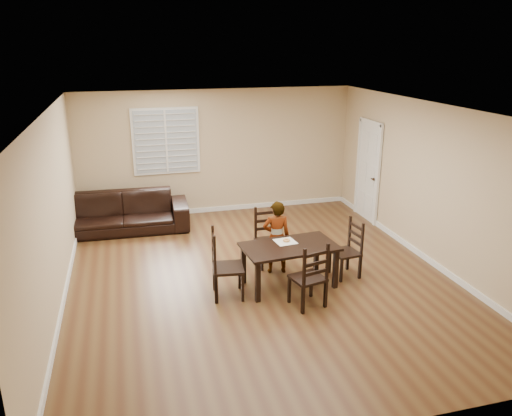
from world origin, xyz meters
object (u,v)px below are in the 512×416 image
Objects in this scene: chair_far at (312,280)px; chair_right at (351,250)px; child at (276,237)px; sofa at (122,213)px; donut at (286,240)px; dining_table at (289,251)px; chair_left at (219,267)px; chair_near at (268,238)px.

chair_far is 1.05× the size of chair_right.
sofa is at bearing -40.17° from child.
chair_right is 8.53× the size of donut.
dining_table is 0.58× the size of sofa.
chair_left is at bearing 178.64° from dining_table.
child is 3.58m from sofa.
chair_far is 8.93× the size of donut.
chair_far reaches higher than sofa.
chair_far is 4.67m from sofa.
chair_near is at bearing -97.89° from chair_far.
chair_left reaches higher than chair_far.
child is at bearing -87.89° from chair_near.
chair_right is at bearing -37.18° from chair_near.
chair_right is at bearing -2.96° from donut.
child is 0.47× the size of sofa.
child is (-0.05, 0.52, 0.03)m from dining_table.
sofa is (-2.48, 2.98, -0.32)m from donut.
chair_far is at bearing -56.17° from chair_right.
chair_near is 0.94× the size of chair_left.
chair_near is 1.43m from chair_right.
sofa is (-1.36, 3.21, -0.10)m from chair_left.
dining_table is 0.52m from child.
donut is (0.00, 0.16, 0.12)m from dining_table.
child is (0.03, -0.41, 0.16)m from chair_near.
chair_left is 0.41× the size of sofa.
child is at bearing -54.17° from chair_left.
chair_far reaches higher than donut.
chair_left is 3.49m from sofa.
child is (1.06, 0.60, 0.13)m from chair_left.
chair_near is 0.81× the size of child.
dining_table is 0.20m from donut.
chair_right reaches higher than donut.
chair_left is 1.12× the size of chair_right.
chair_left is 1.16m from donut.
sofa is at bearing -70.33° from chair_far.
donut is (1.11, 0.24, 0.22)m from chair_left.
donut is at bearing -100.10° from chair_right.
donut is at bearing -86.14° from chair_near.
child reaches higher than donut.
chair_far reaches higher than dining_table.
chair_near reaches higher than donut.
chair_left is at bearing -167.86° from donut.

